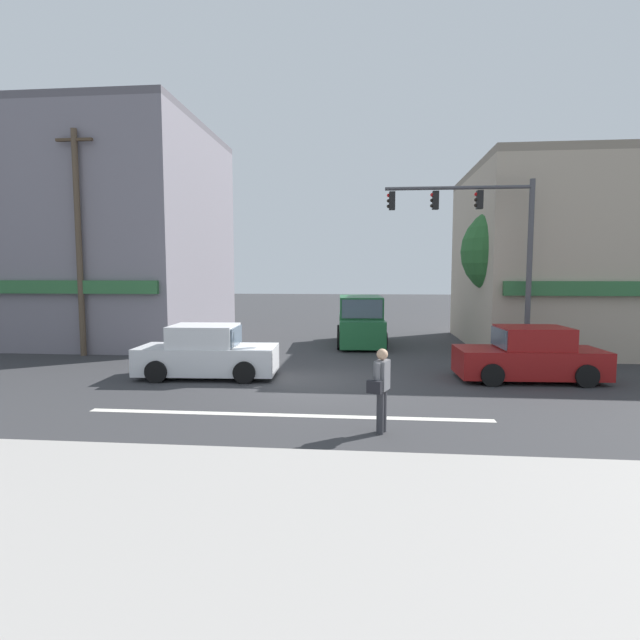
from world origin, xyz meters
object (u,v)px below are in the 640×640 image
at_px(street_tree, 508,252).
at_px(utility_pole_near_left, 79,240).
at_px(van_crossing_center, 360,322).
at_px(traffic_light_mast, 490,238).
at_px(sedan_waiting_far, 207,354).
at_px(sedan_approaching_near, 529,356).
at_px(pedestrian_foreground_with_bag, 381,385).

bearing_deg(street_tree, utility_pole_near_left, -172.06).
xyz_separation_m(utility_pole_near_left, van_crossing_center, (10.45, 3.98, -3.34)).
height_order(street_tree, traffic_light_mast, traffic_light_mast).
distance_m(sedan_waiting_far, sedan_approaching_near, 9.51).
bearing_deg(sedan_approaching_near, street_tree, 82.35).
distance_m(street_tree, traffic_light_mast, 3.17).
bearing_deg(van_crossing_center, pedestrian_foreground_with_bag, -87.24).
height_order(van_crossing_center, pedestrian_foreground_with_bag, van_crossing_center).
bearing_deg(street_tree, sedan_waiting_far, -151.02).
bearing_deg(street_tree, sedan_approaching_near, -97.65).
height_order(utility_pole_near_left, sedan_approaching_near, utility_pole_near_left).
xyz_separation_m(utility_pole_near_left, sedan_approaching_near, (15.46, -2.98, -3.64)).
height_order(utility_pole_near_left, sedan_waiting_far, utility_pole_near_left).
bearing_deg(sedan_waiting_far, street_tree, 28.98).
bearing_deg(pedestrian_foreground_with_bag, utility_pole_near_left, 143.28).
height_order(traffic_light_mast, pedestrian_foreground_with_bag, traffic_light_mast).
relative_size(utility_pole_near_left, pedestrian_foreground_with_bag, 5.03).
distance_m(street_tree, sedan_approaching_near, 6.19).
relative_size(street_tree, pedestrian_foreground_with_bag, 3.45).
bearing_deg(utility_pole_near_left, sedan_waiting_far, -29.68).
relative_size(sedan_waiting_far, pedestrian_foreground_with_bag, 2.50).
bearing_deg(van_crossing_center, sedan_waiting_far, -121.33).
bearing_deg(traffic_light_mast, street_tree, 64.30).
height_order(sedan_approaching_near, pedestrian_foreground_with_bag, pedestrian_foreground_with_bag).
height_order(sedan_waiting_far, pedestrian_foreground_with_bag, pedestrian_foreground_with_bag).
distance_m(utility_pole_near_left, sedan_waiting_far, 7.77).
bearing_deg(traffic_light_mast, sedan_waiting_far, -162.34).
xyz_separation_m(street_tree, sedan_waiting_far, (-10.20, -5.65, -3.24)).
xyz_separation_m(traffic_light_mast, sedan_waiting_far, (-8.84, -2.82, -3.59)).
relative_size(traffic_light_mast, sedan_waiting_far, 1.48).
bearing_deg(sedan_approaching_near, van_crossing_center, 125.79).
bearing_deg(van_crossing_center, sedan_approaching_near, -54.21).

